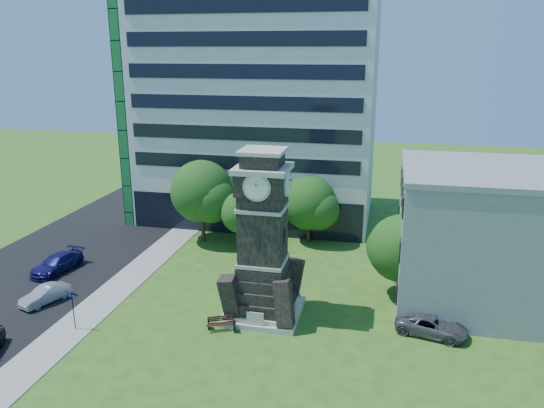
% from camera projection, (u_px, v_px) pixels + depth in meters
% --- Properties ---
extents(ground, '(160.00, 160.00, 0.00)m').
position_uv_depth(ground, '(216.00, 322.00, 37.67)').
color(ground, '#2E5919').
rests_on(ground, ground).
extents(sidewalk, '(3.00, 70.00, 0.06)m').
position_uv_depth(sidewalk, '(127.00, 281.00, 44.32)').
color(sidewalk, gray).
rests_on(sidewalk, ground).
extents(street, '(14.00, 80.00, 0.02)m').
position_uv_depth(street, '(37.00, 272.00, 46.09)').
color(street, black).
rests_on(street, ground).
extents(clock_tower, '(5.40, 5.40, 12.22)m').
position_uv_depth(clock_tower, '(263.00, 246.00, 37.44)').
color(clock_tower, beige).
rests_on(clock_tower, ground).
extents(office_tall, '(26.20, 15.11, 28.60)m').
position_uv_depth(office_tall, '(258.00, 91.00, 58.54)').
color(office_tall, white).
rests_on(office_tall, ground).
extents(office_low, '(15.20, 12.20, 10.40)m').
position_uv_depth(office_low, '(502.00, 237.00, 39.56)').
color(office_low, gray).
rests_on(office_low, ground).
extents(car_street_mid, '(2.65, 4.11, 1.28)m').
position_uv_depth(car_street_mid, '(45.00, 295.00, 40.47)').
color(car_street_mid, gray).
rests_on(car_street_mid, ground).
extents(car_street_north, '(2.92, 5.44, 1.50)m').
position_uv_depth(car_street_north, '(57.00, 263.00, 46.11)').
color(car_street_north, '#141355').
rests_on(car_street_north, ground).
extents(car_east_lot, '(5.17, 3.25, 1.33)m').
position_uv_depth(car_east_lot, '(432.00, 326.00, 35.88)').
color(car_east_lot, '#515156').
rests_on(car_east_lot, ground).
extents(park_bench, '(1.98, 0.53, 1.02)m').
position_uv_depth(park_bench, '(221.00, 323.00, 36.53)').
color(park_bench, black).
rests_on(park_bench, ground).
extents(street_sign, '(0.65, 0.06, 2.69)m').
position_uv_depth(street_sign, '(73.00, 307.00, 36.25)').
color(street_sign, black).
rests_on(street_sign, ground).
extents(tree_nw, '(6.79, 6.17, 8.30)m').
position_uv_depth(tree_nw, '(203.00, 193.00, 52.21)').
color(tree_nw, '#332114').
rests_on(tree_nw, ground).
extents(tree_nc, '(4.47, 4.07, 5.82)m').
position_uv_depth(tree_nc, '(243.00, 214.00, 50.24)').
color(tree_nc, '#332114').
rests_on(tree_nc, ground).
extents(tree_ne, '(5.92, 5.38, 6.72)m').
position_uv_depth(tree_ne, '(310.00, 205.00, 52.49)').
color(tree_ne, '#332114').
rests_on(tree_ne, ground).
extents(tree_east, '(5.73, 5.21, 6.73)m').
position_uv_depth(tree_east, '(403.00, 250.00, 40.27)').
color(tree_east, '#332114').
rests_on(tree_east, ground).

